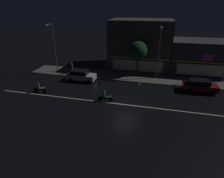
# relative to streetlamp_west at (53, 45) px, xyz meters

# --- Properties ---
(ground_plane) EXTENTS (140.00, 140.00, 0.00)m
(ground_plane) POSITION_rel_streetlamp_west_xyz_m (13.37, -8.26, -4.73)
(ground_plane) COLOR black
(lane_divider_stripe) EXTENTS (33.34, 0.16, 0.01)m
(lane_divider_stripe) POSITION_rel_streetlamp_west_xyz_m (13.37, -8.26, -4.72)
(lane_divider_stripe) COLOR beige
(lane_divider_stripe) RESTS_ON ground
(sidewalk_far) EXTENTS (35.09, 4.27, 0.14)m
(sidewalk_far) POSITION_rel_streetlamp_west_xyz_m (13.37, 0.81, -4.66)
(sidewalk_far) COLOR #5B5954
(sidewalk_far) RESTS_ON ground
(storefront_left_block) EXTENTS (10.46, 7.80, 8.39)m
(storefront_left_block) POSITION_rel_streetlamp_west_xyz_m (13.37, 6.77, -0.53)
(storefront_left_block) COLOR #4C443A
(storefront_left_block) RESTS_ON ground
(storefront_center_block) EXTENTS (10.44, 6.70, 5.35)m
(storefront_center_block) POSITION_rel_streetlamp_west_xyz_m (23.90, 6.21, -2.05)
(storefront_center_block) COLOR #383A3F
(storefront_center_block) RESTS_ON ground
(streetlamp_west) EXTENTS (0.44, 1.64, 7.87)m
(streetlamp_west) POSITION_rel_streetlamp_west_xyz_m (0.00, 0.00, 0.00)
(streetlamp_west) COLOR #47494C
(streetlamp_west) RESTS_ON sidewalk_far
(streetlamp_mid) EXTENTS (0.44, 1.64, 7.84)m
(streetlamp_mid) POSITION_rel_streetlamp_west_xyz_m (16.56, 0.86, -0.01)
(streetlamp_mid) COLOR #47494C
(streetlamp_mid) RESTS_ON sidewalk_far
(pedestrian_on_sidewalk) EXTENTS (0.34, 0.34, 1.86)m
(pedestrian_on_sidewalk) POSITION_rel_streetlamp_west_xyz_m (2.92, -0.08, -3.72)
(pedestrian_on_sidewalk) COLOR #334766
(pedestrian_on_sidewalk) RESTS_ON sidewalk_far
(street_tree) EXTENTS (2.89, 2.89, 5.46)m
(street_tree) POSITION_rel_streetlamp_west_xyz_m (13.47, 1.60, -0.59)
(street_tree) COLOR #473323
(street_tree) RESTS_ON sidewalk_far
(parked_car_near_kerb) EXTENTS (4.30, 1.98, 1.67)m
(parked_car_near_kerb) POSITION_rel_streetlamp_west_xyz_m (22.22, -2.47, -3.86)
(parked_car_near_kerb) COLOR maroon
(parked_car_near_kerb) RESTS_ON ground
(parked_car_trailing) EXTENTS (4.30, 1.98, 1.67)m
(parked_car_trailing) POSITION_rel_streetlamp_west_xyz_m (5.46, -2.49, -3.86)
(parked_car_trailing) COLOR silver
(parked_car_trailing) RESTS_ON ground
(motorcycle_lead) EXTENTS (1.90, 0.60, 1.52)m
(motorcycle_lead) POSITION_rel_streetlamp_west_xyz_m (1.77, -7.67, -4.09)
(motorcycle_lead) COLOR black
(motorcycle_lead) RESTS_ON ground
(motorcycle_following) EXTENTS (1.90, 0.60, 1.52)m
(motorcycle_following) POSITION_rel_streetlamp_west_xyz_m (10.77, -8.04, -4.09)
(motorcycle_following) COLOR black
(motorcycle_following) RESTS_ON ground
(traffic_cone) EXTENTS (0.36, 0.36, 0.55)m
(traffic_cone) POSITION_rel_streetlamp_west_xyz_m (14.21, -1.91, -4.45)
(traffic_cone) COLOR orange
(traffic_cone) RESTS_ON ground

